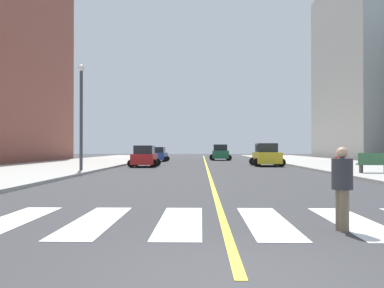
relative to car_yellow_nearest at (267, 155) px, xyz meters
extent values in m
plane|color=#333335|center=(-5.19, -32.07, -0.92)|extent=(220.00, 220.00, 0.00)
cube|color=#9E9B93|center=(-17.39, -12.07, -0.84)|extent=(10.00, 120.00, 0.15)
cube|color=silver|center=(-9.69, -28.07, -0.91)|extent=(0.90, 4.00, 0.01)
cube|color=silver|center=(-7.89, -28.07, -0.91)|extent=(0.90, 4.00, 0.01)
cube|color=silver|center=(-6.09, -28.07, -0.91)|extent=(0.90, 4.00, 0.01)
cube|color=silver|center=(-4.29, -28.07, -0.91)|extent=(0.90, 4.00, 0.01)
cube|color=silver|center=(-2.49, -28.07, -0.91)|extent=(0.90, 4.00, 0.01)
cube|color=yellow|center=(-5.19, 7.93, -0.91)|extent=(0.16, 80.00, 0.01)
cube|color=gold|center=(0.00, -0.07, -0.20)|extent=(2.02, 4.40, 0.94)
cube|color=#1E2328|center=(0.00, 0.20, 0.65)|extent=(1.69, 2.21, 0.79)
cylinder|color=black|center=(-1.03, -1.42, -0.56)|extent=(0.71, 0.24, 0.71)
cylinder|color=black|center=(1.00, -1.43, -0.56)|extent=(0.71, 0.24, 0.71)
cylinder|color=black|center=(-1.00, 1.30, -0.56)|extent=(0.71, 0.24, 0.71)
cylinder|color=black|center=(1.02, 1.28, -0.56)|extent=(0.71, 0.24, 0.71)
cube|color=#2D479E|center=(-10.61, 12.62, -0.30)|extent=(1.85, 3.81, 0.80)
cube|color=#1E2328|center=(-10.62, 12.40, 0.42)|extent=(1.50, 1.93, 0.68)
cylinder|color=black|center=(-9.70, 13.75, -0.61)|extent=(0.61, 0.22, 0.61)
cylinder|color=black|center=(-11.43, 13.82, -0.61)|extent=(0.61, 0.22, 0.61)
cylinder|color=black|center=(-9.80, 11.43, -0.61)|extent=(0.61, 0.22, 0.61)
cylinder|color=black|center=(-11.53, 11.50, -0.61)|extent=(0.61, 0.22, 0.61)
cube|color=red|center=(-10.33, -1.77, -0.27)|extent=(1.79, 3.94, 0.84)
cube|color=#1E2328|center=(-10.33, -2.00, 0.49)|extent=(1.50, 1.97, 0.71)
cylinder|color=black|center=(-9.41, -0.55, -0.60)|extent=(0.64, 0.21, 0.64)
cylinder|color=black|center=(-11.23, -0.54, -0.60)|extent=(0.64, 0.21, 0.64)
cylinder|color=black|center=(-9.42, -2.99, -0.60)|extent=(0.64, 0.21, 0.64)
cylinder|color=black|center=(-11.24, -2.98, -0.60)|extent=(0.64, 0.21, 0.64)
cube|color=#236B42|center=(-3.21, 17.54, -0.18)|extent=(2.10, 4.51, 0.96)
cube|color=#1E2328|center=(-3.21, 17.81, 0.68)|extent=(1.74, 2.27, 0.81)
cylinder|color=black|center=(-4.27, 16.17, -0.55)|extent=(0.73, 0.25, 0.72)
cylinder|color=black|center=(-2.20, 16.14, -0.55)|extent=(0.73, 0.25, 0.72)
cylinder|color=black|center=(-4.22, 18.95, -0.55)|extent=(0.73, 0.25, 0.72)
cylinder|color=black|center=(-2.16, 18.91, -0.55)|extent=(0.73, 0.25, 0.72)
cube|color=#33603D|center=(4.10, -12.63, -0.29)|extent=(1.84, 0.72, 0.08)
cube|color=#33603D|center=(4.08, -12.87, 0.05)|extent=(1.80, 0.23, 0.60)
cube|color=#2D2D33|center=(3.43, -12.57, -0.55)|extent=(0.14, 0.48, 0.44)
cylinder|color=brown|center=(-3.01, -29.09, -0.53)|extent=(0.18, 0.18, 0.77)
cylinder|color=brown|center=(-3.03, -28.94, -0.53)|extent=(0.18, 0.18, 0.77)
cylinder|color=#2D2D33|center=(-3.02, -29.01, 0.15)|extent=(0.39, 0.39, 0.58)
sphere|color=tan|center=(-3.02, -29.01, 0.54)|extent=(0.21, 0.21, 0.21)
cylinder|color=red|center=(3.03, -9.40, -0.42)|extent=(0.26, 0.26, 0.70)
sphere|color=red|center=(3.03, -9.40, 0.01)|extent=(0.22, 0.22, 0.22)
cylinder|color=#38383D|center=(-13.40, -9.63, 2.45)|extent=(0.20, 0.20, 6.42)
sphere|color=silver|center=(-13.40, -9.63, 5.81)|extent=(0.44, 0.44, 0.44)
camera|label=1|loc=(-5.65, -37.06, 0.63)|focal=40.08mm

